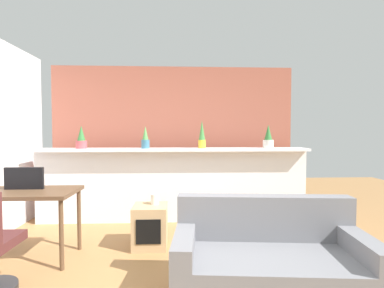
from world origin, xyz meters
TOP-DOWN VIEW (x-y plane):
  - divider_wall at (0.00, 2.00)m, footprint 4.11×0.16m
  - plant_shelf at (0.00, 1.96)m, footprint 4.11×0.40m
  - brick_wall_behind at (0.00, 2.60)m, footprint 4.11×0.10m
  - potted_plant_0 at (-1.36, 1.94)m, footprint 0.16×0.16m
  - potted_plant_1 at (-0.41, 1.92)m, footprint 0.12×0.12m
  - potted_plant_2 at (0.44, 1.95)m, footprint 0.11×0.11m
  - potted_plant_3 at (1.45, 1.92)m, footprint 0.16×0.16m
  - desk at (-1.58, 0.73)m, footprint 1.10×0.60m
  - tv_monitor at (-1.60, 0.81)m, footprint 0.41×0.04m
  - side_cube_shelf at (-0.26, 1.02)m, footprint 0.40×0.41m
  - vase_on_shelf at (-0.21, 1.07)m, footprint 0.10×0.10m
  - couch at (0.83, -0.09)m, footprint 1.62×0.90m

SIDE VIEW (x-z plane):
  - side_cube_shelf at x=-0.26m, z-range 0.00..0.50m
  - couch at x=0.83m, z-range -0.12..0.68m
  - divider_wall at x=0.00m, z-range 0.00..1.09m
  - vase_on_shelf at x=-0.21m, z-range 0.50..0.62m
  - desk at x=-1.58m, z-range 0.29..1.04m
  - tv_monitor at x=-1.60m, z-range 0.75..0.99m
  - plant_shelf at x=0.00m, z-range 1.09..1.13m
  - brick_wall_behind at x=0.00m, z-range 0.00..2.50m
  - potted_plant_1 at x=-0.41m, z-range 1.10..1.44m
  - potted_plant_0 at x=-1.36m, z-range 1.10..1.44m
  - potted_plant_3 at x=1.45m, z-range 1.10..1.46m
  - potted_plant_2 at x=0.44m, z-range 1.12..1.54m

